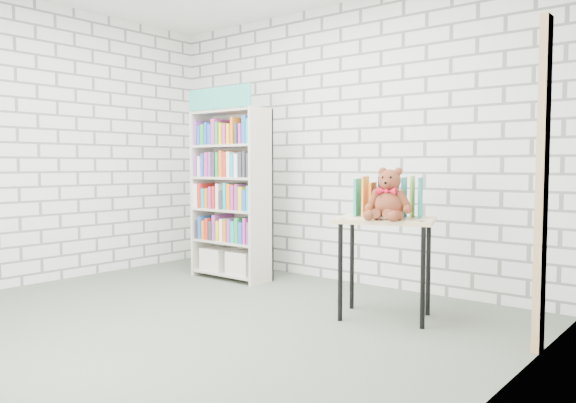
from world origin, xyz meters
The scene contains 7 objects.
ground centered at (0.00, 0.00, 0.00)m, with size 4.50×4.50×0.00m, color #4D5548.
room_shell centered at (0.00, 0.00, 1.78)m, with size 4.52×4.02×2.81m.
bookshelf centered at (-0.92, 1.36, 0.89)m, with size 0.87×0.34×1.96m.
display_table centered at (1.08, 1.02, 0.67)m, with size 0.85×0.71×0.78m.
table_books centered at (1.04, 1.13, 0.93)m, with size 0.55×0.38×0.30m.
teddy_bear centered at (1.16, 0.93, 0.93)m, with size 0.36×0.34×0.39m.
door_trim centered at (2.23, 0.95, 1.05)m, with size 0.05×0.12×2.10m, color tan.
Camera 1 is at (3.21, -2.76, 1.18)m, focal length 35.00 mm.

